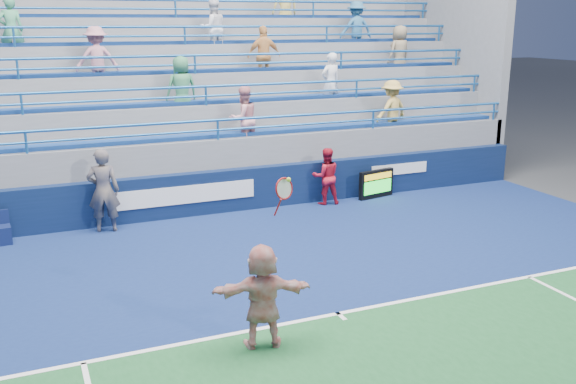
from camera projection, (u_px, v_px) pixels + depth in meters
name	position (u px, v px, depth m)	size (l,w,h in m)	color
ground	(338.00, 315.00, 10.73)	(120.00, 120.00, 0.00)	#333538
sponsor_wall	(222.00, 191.00, 16.37)	(18.00, 0.32, 1.10)	#0A1937
bleacher_stand	(184.00, 130.00, 19.46)	(18.00, 5.60, 6.13)	slate
serve_speed_board	(376.00, 184.00, 17.70)	(1.15, 0.36, 0.79)	black
judge_chair	(1.00, 234.00, 14.07)	(0.44, 0.44, 0.73)	#0D1740
tennis_player	(263.00, 296.00, 9.50)	(1.57, 0.82, 2.60)	silver
line_judge	(103.00, 191.00, 14.72)	(0.72, 0.47, 1.98)	#161D3C
ball_girl	(326.00, 176.00, 17.02)	(0.74, 0.58, 1.53)	#B71428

